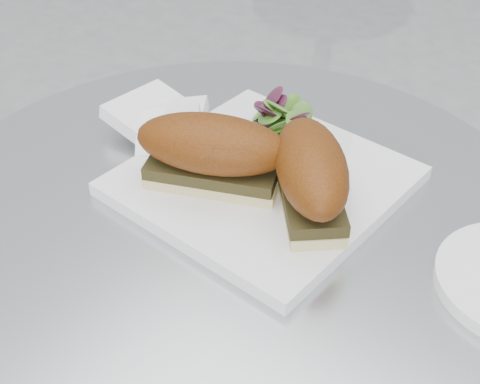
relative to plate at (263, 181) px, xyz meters
name	(u,v)px	position (x,y,z in m)	size (l,w,h in m)	color
table	(232,359)	(0.00, -0.06, -0.25)	(0.70, 0.70, 0.73)	#A8ABAF
plate	(263,181)	(0.00, 0.00, 0.00)	(0.27, 0.27, 0.02)	white
sandwich_left	(212,151)	(-0.03, -0.04, 0.05)	(0.18, 0.13, 0.08)	beige
sandwich_right	(311,173)	(0.07, -0.02, 0.05)	(0.16, 0.16, 0.08)	beige
salad	(274,113)	(-0.04, 0.08, 0.03)	(0.09, 0.09, 0.05)	#5E8D2E
napkin	(163,133)	(-0.15, 0.00, 0.00)	(0.13, 0.13, 0.02)	white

